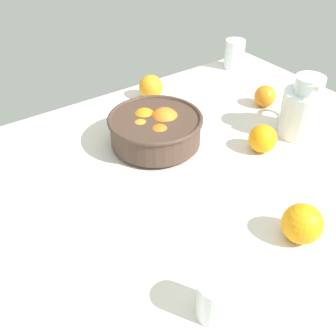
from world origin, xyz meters
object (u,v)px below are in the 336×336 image
object	(u,v)px
second_glass	(234,56)
loose_orange_3	(302,224)
loose_orange_1	(151,87)
fruit_bowl	(155,129)
loose_orange_0	(263,139)
juice_pitcher	(303,113)
juice_glass	(215,300)
loose_orange_2	(265,96)

from	to	relation	value
second_glass	loose_orange_3	world-z (taller)	second_glass
loose_orange_1	loose_orange_3	size ratio (longest dim) A/B	0.92
fruit_bowl	second_glass	world-z (taller)	second_glass
loose_orange_0	loose_orange_1	distance (cm)	43.09
loose_orange_3	fruit_bowl	bearing A→B (deg)	96.16
second_glass	loose_orange_0	xyz separation A→B (cm)	(-30.92, -44.77, -0.85)
juice_pitcher	loose_orange_0	distance (cm)	15.34
fruit_bowl	juice_glass	size ratio (longest dim) A/B	3.12
fruit_bowl	loose_orange_3	bearing A→B (deg)	-83.84
loose_orange_2	loose_orange_3	size ratio (longest dim) A/B	0.80
juice_glass	loose_orange_2	distance (cm)	77.73
second_glass	loose_orange_3	xyz separation A→B (cm)	(-47.66, -72.08, -0.41)
loose_orange_1	loose_orange_2	bearing A→B (deg)	-43.86
juice_glass	loose_orange_0	size ratio (longest dim) A/B	1.08
loose_orange_1	loose_orange_3	xyz separation A→B (cm)	(-9.24, -69.74, 0.34)
juice_glass	loose_orange_1	world-z (taller)	juice_glass
fruit_bowl	loose_orange_0	world-z (taller)	fruit_bowl
juice_pitcher	loose_orange_1	distance (cm)	48.30
juice_pitcher	juice_glass	world-z (taller)	juice_pitcher
second_glass	loose_orange_2	xyz separation A→B (cm)	(-12.17, -27.57, -1.24)
loose_orange_2	loose_orange_3	world-z (taller)	loose_orange_3
second_glass	juice_pitcher	bearing A→B (deg)	-109.39
loose_orange_3	juice_glass	bearing A→B (deg)	-172.84
loose_orange_0	loose_orange_3	size ratio (longest dim) A/B	0.90
juice_pitcher	loose_orange_2	size ratio (longest dim) A/B	2.69
second_glass	loose_orange_0	size ratio (longest dim) A/B	1.38
loose_orange_0	loose_orange_1	size ratio (longest dim) A/B	0.98
loose_orange_1	loose_orange_3	world-z (taller)	loose_orange_3
juice_glass	loose_orange_1	size ratio (longest dim) A/B	1.05
loose_orange_0	loose_orange_2	distance (cm)	25.45
loose_orange_3	loose_orange_1	bearing A→B (deg)	82.46
juice_glass	loose_orange_0	bearing A→B (deg)	35.66
juice_pitcher	second_glass	size ratio (longest dim) A/B	1.74
juice_glass	second_glass	size ratio (longest dim) A/B	0.78
juice_pitcher	fruit_bowl	bearing A→B (deg)	152.81
fruit_bowl	juice_glass	world-z (taller)	fruit_bowl
juice_glass	second_glass	xyz separation A→B (cm)	(73.50, 75.33, 1.04)
juice_pitcher	juice_glass	bearing A→B (deg)	-152.22
juice_pitcher	juice_glass	xyz separation A→B (cm)	(-57.68, -30.38, -2.93)
juice_glass	loose_orange_2	bearing A→B (deg)	37.91
fruit_bowl	loose_orange_0	bearing A→B (deg)	-40.79
second_glass	loose_orange_3	distance (cm)	86.41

